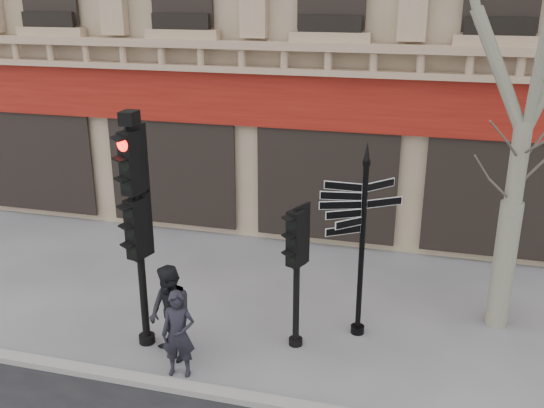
{
  "coord_description": "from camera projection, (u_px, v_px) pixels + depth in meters",
  "views": [
    {
      "loc": [
        2.33,
        -8.86,
        6.09
      ],
      "look_at": [
        -0.2,
        0.6,
        2.57
      ],
      "focal_mm": 40.0,
      "sensor_mm": 36.0,
      "label": 1
    }
  ],
  "objects": [
    {
      "name": "pedestrian_b",
      "position": [
        170.0,
        314.0,
        10.28
      ],
      "size": [
        1.06,
        1.02,
        1.72
      ],
      "primitive_type": "imported",
      "rotation": [
        0.0,
        0.0,
        -0.63
      ],
      "color": "black",
      "rests_on": "ground"
    },
    {
      "name": "traffic_signal_secondary",
      "position": [
        297.0,
        253.0,
        10.34
      ],
      "size": [
        0.52,
        0.46,
        2.6
      ],
      "rotation": [
        0.0,
        0.0,
        -0.41
      ],
      "color": "black",
      "rests_on": "ground"
    },
    {
      "name": "kerb",
      "position": [
        251.0,
        399.0,
        9.39
      ],
      "size": [
        80.0,
        0.25,
        0.12
      ],
      "primitive_type": "cube",
      "color": "gray",
      "rests_on": "ground"
    },
    {
      "name": "pedestrian_a",
      "position": [
        178.0,
        334.0,
        9.86
      ],
      "size": [
        0.61,
        0.45,
        1.52
      ],
      "primitive_type": "imported",
      "rotation": [
        0.0,
        0.0,
        0.17
      ],
      "color": "black",
      "rests_on": "ground"
    },
    {
      "name": "traffic_signal_main",
      "position": [
        136.0,
        204.0,
        10.11
      ],
      "size": [
        0.53,
        0.44,
        4.24
      ],
      "rotation": [
        0.0,
        0.0,
        -0.25
      ],
      "color": "black",
      "rests_on": "ground"
    },
    {
      "name": "fingerpost",
      "position": [
        364.0,
        209.0,
        10.49
      ],
      "size": [
        2.02,
        2.02,
        3.67
      ],
      "rotation": [
        0.0,
        0.0,
        0.41
      ],
      "color": "black",
      "rests_on": "ground"
    },
    {
      "name": "ground",
      "position": [
        274.0,
        353.0,
        10.68
      ],
      "size": [
        80.0,
        80.0,
        0.0
      ],
      "primitive_type": "plane",
      "color": "#5B5B5F",
      "rests_on": "ground"
    }
  ]
}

